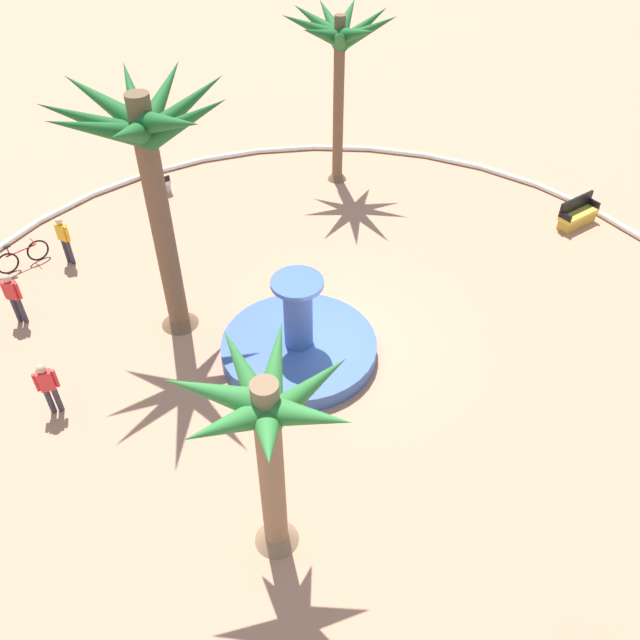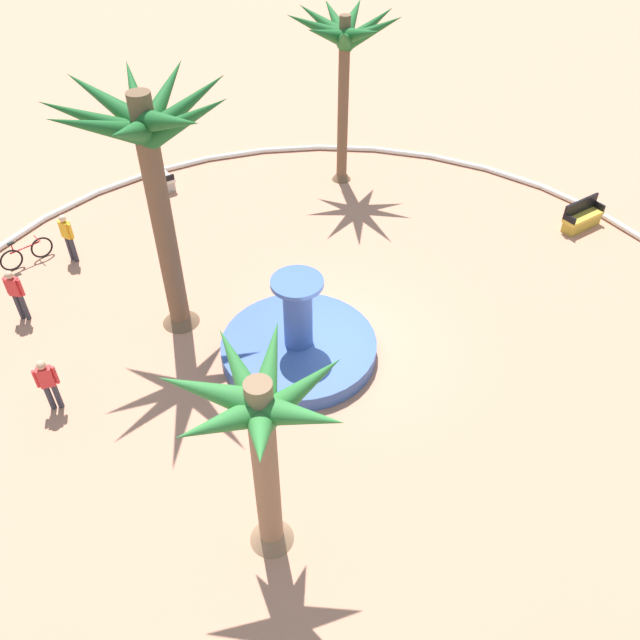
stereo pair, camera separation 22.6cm
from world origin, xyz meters
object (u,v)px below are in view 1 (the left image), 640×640
(palm_tree_by_curb, at_px, (266,428))
(person_cyclist_photo, at_px, (64,238))
(bench_north, at_px, (155,178))
(person_cyclist_helmet, at_px, (13,296))
(bench_east, at_px, (577,216))
(bicycle_red_frame, at_px, (23,256))
(palm_tree_mid_plaza, at_px, (339,43))
(palm_tree_near_fountain, at_px, (148,156))
(fountain, at_px, (299,345))
(person_pedestrian_stroll, at_px, (48,386))

(palm_tree_by_curb, bearing_deg, person_cyclist_photo, -101.33)
(bench_north, relative_size, person_cyclist_helmet, 1.00)
(bench_north, bearing_deg, bench_east, 122.60)
(person_cyclist_photo, bearing_deg, bicycle_red_frame, -39.29)
(bench_east, xyz_separation_m, bicycle_red_frame, (14.08, -11.76, 0.04))
(bench_east, distance_m, person_cyclist_photo, 16.95)
(bicycle_red_frame, relative_size, person_cyclist_photo, 1.03)
(bicycle_red_frame, bearing_deg, palm_tree_mid_plaza, 161.96)
(bench_east, relative_size, person_cyclist_helmet, 1.01)
(palm_tree_near_fountain, height_order, person_cyclist_photo, palm_tree_near_fountain)
(palm_tree_by_curb, bearing_deg, fountain, -141.07)
(fountain, relative_size, person_cyclist_helmet, 2.51)
(bench_north, bearing_deg, palm_tree_mid_plaza, 137.47)
(bench_east, xyz_separation_m, person_pedestrian_stroll, (16.56, -5.60, 0.54))
(person_pedestrian_stroll, bearing_deg, bench_east, 161.32)
(palm_tree_by_curb, relative_size, palm_tree_mid_plaza, 0.80)
(bench_east, distance_m, person_cyclist_helmet, 18.08)
(palm_tree_near_fountain, relative_size, bench_east, 4.17)
(palm_tree_mid_plaza, distance_m, person_cyclist_photo, 10.96)
(person_cyclist_photo, bearing_deg, bench_north, -157.82)
(palm_tree_by_curb, xyz_separation_m, person_pedestrian_stroll, (1.22, -6.47, -2.70))
(palm_tree_mid_plaza, relative_size, person_cyclist_helmet, 3.73)
(palm_tree_mid_plaza, distance_m, bench_north, 8.27)
(palm_tree_near_fountain, height_order, bicycle_red_frame, palm_tree_near_fountain)
(bench_east, bearing_deg, bench_north, -57.40)
(fountain, distance_m, person_cyclist_photo, 8.53)
(fountain, xyz_separation_m, palm_tree_near_fountain, (1.40, -3.39, 4.88))
(palm_tree_mid_plaza, xyz_separation_m, bench_north, (5.03, -4.61, -4.67))
(fountain, xyz_separation_m, bench_east, (-11.07, 2.58, 0.00))
(palm_tree_mid_plaza, xyz_separation_m, person_cyclist_photo, (9.82, -2.66, -4.08))
(palm_tree_near_fountain, bearing_deg, person_cyclist_helmet, -48.47)
(palm_tree_by_curb, relative_size, bicycle_red_frame, 2.88)
(bicycle_red_frame, bearing_deg, palm_tree_near_fountain, 105.47)
(fountain, bearing_deg, bench_north, -105.65)
(bench_east, bearing_deg, palm_tree_mid_plaza, -68.88)
(bench_north, bearing_deg, fountain, 74.35)
(fountain, relative_size, bench_east, 2.50)
(palm_tree_near_fountain, bearing_deg, person_pedestrian_stroll, 5.16)
(palm_tree_near_fountain, xyz_separation_m, person_cyclist_photo, (0.52, -4.90, -4.28))
(person_cyclist_helmet, bearing_deg, bench_east, 148.86)
(person_cyclist_helmet, bearing_deg, bench_north, -154.39)
(person_cyclist_helmet, bearing_deg, person_cyclist_photo, -148.29)
(palm_tree_mid_plaza, bearing_deg, person_cyclist_helmet, -5.26)
(bench_east, bearing_deg, palm_tree_by_curb, 3.25)
(bench_east, height_order, bicycle_red_frame, bench_east)
(fountain, height_order, palm_tree_mid_plaza, palm_tree_mid_plaza)
(bicycle_red_frame, bearing_deg, fountain, 108.12)
(palm_tree_mid_plaza, bearing_deg, bench_east, 111.12)
(palm_tree_by_curb, distance_m, person_cyclist_photo, 12.27)
(palm_tree_near_fountain, xyz_separation_m, palm_tree_by_curb, (2.87, 6.84, -1.63))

